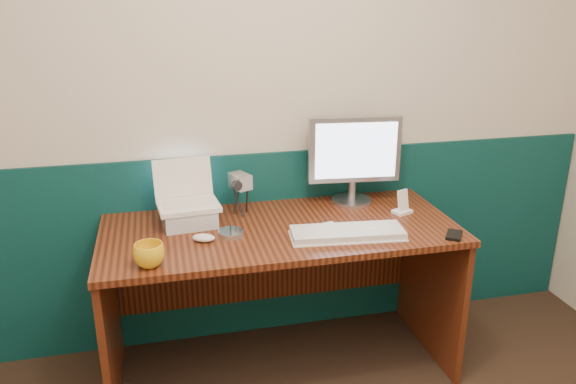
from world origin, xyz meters
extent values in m
cube|color=beige|center=(0.00, 1.75, 1.25)|extent=(3.50, 0.04, 2.50)
cube|color=#072F2E|center=(0.00, 1.74, 0.50)|extent=(3.48, 0.02, 1.00)
cube|color=#331509|center=(-0.04, 1.38, 0.38)|extent=(1.60, 0.70, 0.75)
cube|color=silver|center=(-0.44, 1.51, 0.79)|extent=(0.25, 0.22, 0.08)
cube|color=silver|center=(0.22, 1.21, 0.76)|extent=(0.50, 0.21, 0.03)
ellipsoid|color=white|center=(0.34, 1.20, 0.77)|extent=(0.12, 0.09, 0.04)
ellipsoid|color=silver|center=(-0.39, 1.30, 0.77)|extent=(0.11, 0.09, 0.03)
imported|color=yellow|center=(-0.62, 1.12, 0.80)|extent=(0.16, 0.16, 0.09)
cylinder|color=#AFB7BF|center=(-0.27, 1.33, 0.76)|extent=(0.11, 0.11, 0.02)
cylinder|color=silver|center=(-0.61, 1.26, 0.75)|extent=(0.11, 0.11, 0.00)
cylinder|color=black|center=(0.27, 1.28, 0.75)|extent=(0.14, 0.04, 0.01)
cube|color=white|center=(0.14, 1.31, 0.75)|extent=(0.18, 0.14, 0.00)
cube|color=white|center=(0.57, 1.41, 0.76)|extent=(0.10, 0.09, 0.02)
cube|color=white|center=(0.57, 1.41, 0.82)|extent=(0.07, 0.05, 0.10)
cube|color=black|center=(0.67, 1.10, 0.76)|extent=(0.11, 0.12, 0.01)
camera|label=1|loc=(-0.55, -0.91, 1.75)|focal=35.00mm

